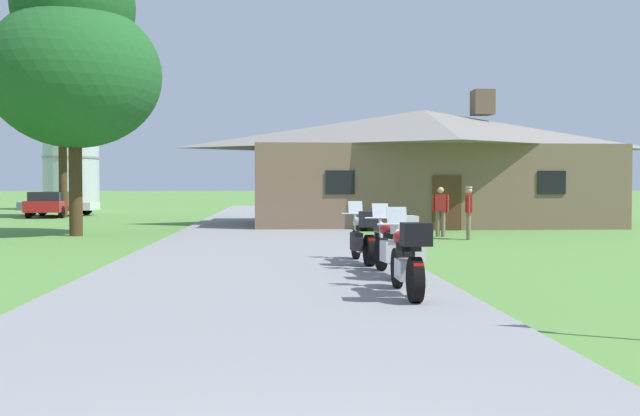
# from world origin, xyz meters

# --- Properties ---
(ground_plane) EXTENTS (500.00, 500.00, 0.00)m
(ground_plane) POSITION_xyz_m (0.00, 20.00, 0.00)
(ground_plane) COLOR #56893D
(asphalt_driveway) EXTENTS (6.40, 80.00, 0.06)m
(asphalt_driveway) POSITION_xyz_m (0.00, 18.00, 0.03)
(asphalt_driveway) COLOR gray
(asphalt_driveway) RESTS_ON ground
(motorcycle_red_nearest_to_camera) EXTENTS (0.66, 2.08, 1.30)m
(motorcycle_red_nearest_to_camera) POSITION_xyz_m (2.22, 7.83, 0.62)
(motorcycle_red_nearest_to_camera) COLOR black
(motorcycle_red_nearest_to_camera) RESTS_ON asphalt_driveway
(motorcycle_red_second_in_row) EXTENTS (0.87, 2.08, 1.30)m
(motorcycle_red_second_in_row) POSITION_xyz_m (2.44, 10.08, 0.61)
(motorcycle_red_second_in_row) COLOR black
(motorcycle_red_second_in_row) RESTS_ON asphalt_driveway
(motorcycle_silver_farthest_in_row) EXTENTS (0.81, 2.08, 1.30)m
(motorcycle_silver_farthest_in_row) POSITION_xyz_m (2.16, 12.29, 0.61)
(motorcycle_silver_farthest_in_row) COLOR black
(motorcycle_silver_farthest_in_row) RESTS_ON asphalt_driveway
(stone_lodge) EXTENTS (15.56, 8.97, 5.96)m
(stone_lodge) POSITION_xyz_m (6.89, 28.46, 2.60)
(stone_lodge) COLOR brown
(stone_lodge) RESTS_ON ground
(bystander_red_shirt_near_lodge) EXTENTS (0.54, 0.30, 1.67)m
(bystander_red_shirt_near_lodge) POSITION_xyz_m (5.82, 20.79, 0.93)
(bystander_red_shirt_near_lodge) COLOR #75664C
(bystander_red_shirt_near_lodge) RESTS_ON ground
(bystander_red_shirt_beside_signpost) EXTENTS (0.31, 0.53, 1.69)m
(bystander_red_shirt_beside_signpost) POSITION_xyz_m (6.42, 19.52, 0.95)
(bystander_red_shirt_beside_signpost) COLOR #75664C
(bystander_red_shirt_beside_signpost) RESTS_ON ground
(tree_left_near) EXTENTS (5.82, 5.82, 9.97)m
(tree_left_near) POSITION_xyz_m (-6.47, 22.04, 6.15)
(tree_left_near) COLOR #422D19
(tree_left_near) RESTS_ON ground
(tree_left_far) EXTENTS (5.70, 5.70, 10.92)m
(tree_left_far) POSITION_xyz_m (-11.13, 36.65, 7.17)
(tree_left_far) COLOR #422D19
(tree_left_far) RESTS_ON ground
(metal_silo_distant) EXTENTS (4.02, 4.02, 8.52)m
(metal_silo_distant) POSITION_xyz_m (-14.37, 49.87, 4.27)
(metal_silo_distant) COLOR #B2B7BC
(metal_silo_distant) RESTS_ON ground
(parked_red_suv_far_left) EXTENTS (2.13, 4.71, 1.40)m
(parked_red_suv_far_left) POSITION_xyz_m (-11.93, 37.22, 0.78)
(parked_red_suv_far_left) COLOR maroon
(parked_red_suv_far_left) RESTS_ON ground
(parked_white_sedan_far_left) EXTENTS (4.32, 2.14, 1.20)m
(parked_white_sedan_far_left) POSITION_xyz_m (-12.20, 39.47, 0.64)
(parked_white_sedan_far_left) COLOR silver
(parked_white_sedan_far_left) RESTS_ON ground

